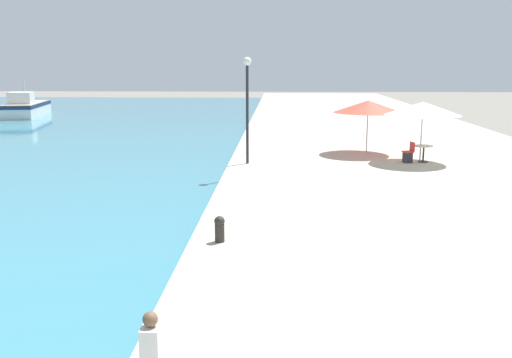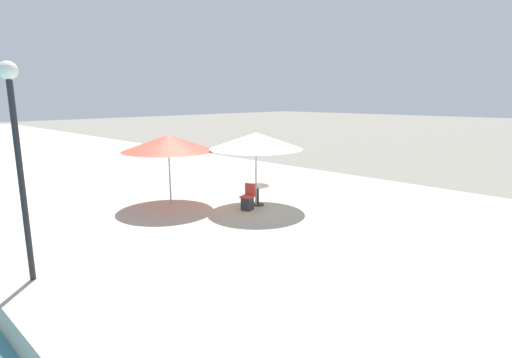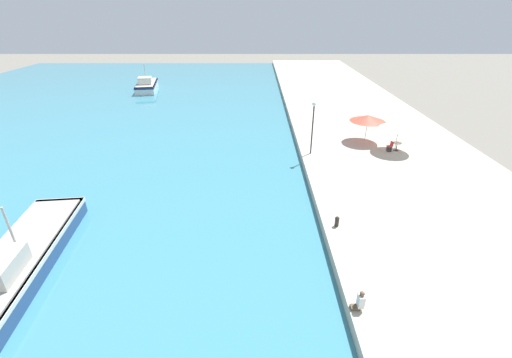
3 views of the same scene
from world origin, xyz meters
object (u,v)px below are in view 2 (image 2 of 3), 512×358
(lamppost, at_px, (16,136))
(cafe_umbrella_pink, at_px, (256,141))
(cafe_table, at_px, (258,191))
(cafe_umbrella_white, at_px, (168,143))
(cafe_chair_left, at_px, (248,201))

(lamppost, bearing_deg, cafe_umbrella_pink, 4.64)
(cafe_table, bearing_deg, cafe_umbrella_pink, -161.66)
(cafe_umbrella_white, bearing_deg, cafe_table, -47.68)
(cafe_umbrella_pink, distance_m, cafe_umbrella_white, 3.14)
(cafe_table, xyz_separation_m, lamppost, (-7.76, -0.67, 2.56))
(cafe_umbrella_white, bearing_deg, lamppost, -151.62)
(cafe_umbrella_white, height_order, lamppost, lamppost)
(cafe_umbrella_white, relative_size, lamppost, 0.72)
(cafe_table, bearing_deg, cafe_chair_left, -165.87)
(cafe_chair_left, bearing_deg, cafe_table, -90.00)
(cafe_chair_left, bearing_deg, lamppost, 79.85)
(cafe_umbrella_white, distance_m, cafe_chair_left, 3.51)
(cafe_umbrella_pink, height_order, cafe_table, cafe_umbrella_pink)
(cafe_umbrella_white, xyz_separation_m, cafe_table, (2.15, -2.36, -1.74))
(cafe_table, xyz_separation_m, cafe_chair_left, (-0.70, -0.18, -0.21))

